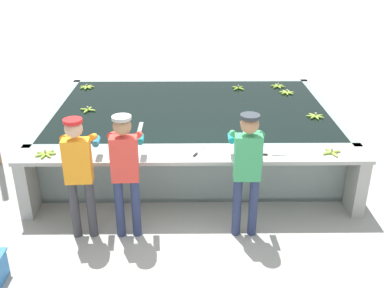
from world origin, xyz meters
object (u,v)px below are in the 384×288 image
(banana_bunch_floating_2, at_px, (87,87))
(banana_bunch_ledge_0, at_px, (332,152))
(banana_bunch_floating_0, at_px, (287,92))
(banana_bunch_floating_1, at_px, (315,116))
(banana_bunch_floating_4, at_px, (278,86))
(worker_0, at_px, (79,167))
(banana_bunch_floating_5, at_px, (238,88))
(worker_2, at_px, (247,164))
(banana_bunch_ledge_1, at_px, (46,154))
(knife_0, at_px, (269,155))
(worker_1, at_px, (125,165))
(banana_bunch_floating_3, at_px, (88,110))
(knife_1, at_px, (197,152))

(banana_bunch_floating_2, height_order, banana_bunch_ledge_0, banana_bunch_ledge_0)
(banana_bunch_floating_0, xyz_separation_m, banana_bunch_floating_1, (0.21, -1.20, 0.00))
(banana_bunch_floating_4, bearing_deg, worker_0, -131.39)
(banana_bunch_floating_1, bearing_deg, banana_bunch_ledge_0, -95.80)
(worker_0, bearing_deg, banana_bunch_floating_0, 44.37)
(banana_bunch_floating_5, bearing_deg, worker_2, -94.21)
(banana_bunch_floating_2, bearing_deg, worker_2, -52.49)
(worker_0, height_order, banana_bunch_ledge_0, worker_0)
(banana_bunch_floating_0, height_order, banana_bunch_floating_4, same)
(banana_bunch_floating_1, distance_m, banana_bunch_floating_2, 4.20)
(banana_bunch_ledge_0, xyz_separation_m, banana_bunch_ledge_1, (-3.71, -0.01, -0.00))
(worker_2, xyz_separation_m, knife_0, (0.35, 0.46, -0.10))
(banana_bunch_floating_1, bearing_deg, worker_2, -125.55)
(worker_1, height_order, banana_bunch_floating_3, worker_1)
(banana_bunch_floating_3, height_order, banana_bunch_ledge_0, banana_bunch_ledge_0)
(worker_1, xyz_separation_m, knife_1, (0.87, 0.54, -0.09))
(banana_bunch_floating_0, bearing_deg, banana_bunch_floating_1, -80.25)
(banana_bunch_floating_2, height_order, knife_1, banana_bunch_floating_2)
(banana_bunch_ledge_0, xyz_separation_m, knife_1, (-1.75, 0.03, -0.01))
(banana_bunch_ledge_1, bearing_deg, knife_0, -0.68)
(banana_bunch_floating_1, bearing_deg, banana_bunch_ledge_1, -160.93)
(banana_bunch_floating_3, distance_m, banana_bunch_ledge_0, 3.86)
(worker_1, height_order, knife_1, worker_1)
(banana_bunch_floating_3, bearing_deg, banana_bunch_ledge_0, -25.23)
(banana_bunch_floating_5, height_order, banana_bunch_ledge_1, banana_bunch_ledge_1)
(worker_2, distance_m, knife_1, 0.79)
(worker_1, height_order, banana_bunch_floating_0, worker_1)
(banana_bunch_floating_4, bearing_deg, banana_bunch_floating_3, -159.33)
(worker_1, bearing_deg, banana_bunch_floating_0, 49.94)
(banana_bunch_floating_0, bearing_deg, knife_0, -106.27)
(worker_0, relative_size, banana_bunch_floating_4, 5.57)
(banana_bunch_ledge_1, bearing_deg, banana_bunch_floating_1, 19.07)
(banana_bunch_floating_0, xyz_separation_m, banana_bunch_ledge_0, (0.07, -2.52, 0.00))
(worker_1, xyz_separation_m, worker_2, (1.45, 0.00, 0.01))
(banana_bunch_floating_3, xyz_separation_m, banana_bunch_ledge_1, (-0.21, -1.65, 0.00))
(worker_0, relative_size, worker_1, 0.98)
(worker_0, relative_size, banana_bunch_floating_3, 5.61)
(worker_0, bearing_deg, banana_bunch_floating_3, 98.73)
(knife_1, bearing_deg, banana_bunch_ledge_0, -1.11)
(banana_bunch_floating_5, distance_m, knife_0, 2.83)
(banana_bunch_ledge_0, bearing_deg, knife_0, -177.21)
(worker_2, bearing_deg, knife_1, 137.49)
(banana_bunch_floating_1, distance_m, banana_bunch_floating_5, 1.81)
(banana_bunch_ledge_1, xyz_separation_m, knife_0, (2.89, -0.03, -0.01))
(knife_0, bearing_deg, banana_bunch_floating_4, 77.39)
(worker_2, bearing_deg, worker_1, -179.83)
(worker_1, height_order, banana_bunch_floating_4, worker_1)
(worker_0, distance_m, knife_1, 1.52)
(banana_bunch_floating_4, bearing_deg, banana_bunch_ledge_0, -86.85)
(banana_bunch_floating_0, bearing_deg, worker_0, -135.63)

